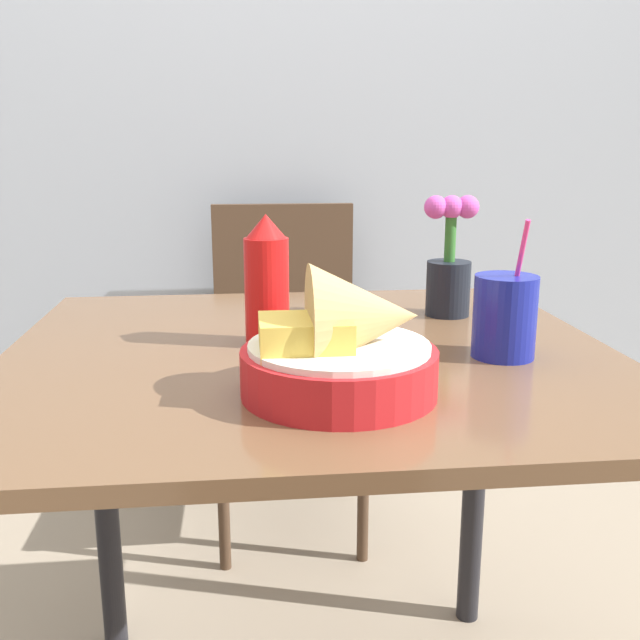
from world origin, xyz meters
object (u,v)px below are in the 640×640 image
(chair_far_window, at_px, (286,340))
(drink_cup, at_px, (504,319))
(food_basket, at_px, (346,348))
(flower_vase, at_px, (449,267))
(ketchup_bottle, at_px, (267,282))

(chair_far_window, xyz_separation_m, drink_cup, (0.26, -0.97, 0.29))
(chair_far_window, bearing_deg, food_basket, -89.53)
(food_basket, xyz_separation_m, flower_vase, (0.24, 0.40, 0.03))
(chair_far_window, xyz_separation_m, food_basket, (0.01, -1.11, 0.30))
(chair_far_window, xyz_separation_m, ketchup_bottle, (-0.08, -0.87, 0.33))
(food_basket, height_order, drink_cup, drink_cup)
(chair_far_window, relative_size, flower_vase, 4.21)
(chair_far_window, relative_size, drink_cup, 4.46)
(drink_cup, bearing_deg, chair_far_window, 104.98)
(drink_cup, xyz_separation_m, flower_vase, (-0.01, 0.26, 0.03))
(drink_cup, height_order, flower_vase, flower_vase)
(drink_cup, bearing_deg, food_basket, -151.90)
(ketchup_bottle, distance_m, flower_vase, 0.37)
(flower_vase, bearing_deg, ketchup_bottle, -154.87)
(chair_far_window, bearing_deg, flower_vase, -70.39)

